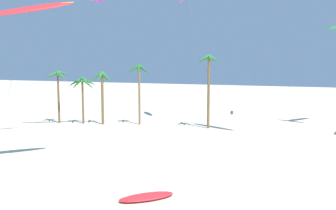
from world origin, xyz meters
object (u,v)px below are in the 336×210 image
palm_tree_1 (82,85)px  palm_tree_3 (139,74)px  grounded_kite_2 (147,197)px  palm_tree_0 (58,78)px  palm_tree_2 (102,82)px  flying_kite_6 (31,9)px  palm_tree_4 (209,68)px

palm_tree_1 → palm_tree_3: size_ratio=0.79×
palm_tree_1 → grounded_kite_2: bearing=-48.5°
palm_tree_1 → palm_tree_3: bearing=16.1°
palm_tree_0 → grounded_kite_2: bearing=-43.0°
palm_tree_0 → palm_tree_2: size_ratio=1.01×
palm_tree_2 → flying_kite_6: 24.25m
grounded_kite_2 → palm_tree_4: bearing=96.7°
palm_tree_0 → palm_tree_3: (12.30, 3.21, 0.65)m
flying_kite_6 → grounded_kite_2: flying_kite_6 is taller
palm_tree_2 → palm_tree_3: bearing=20.3°
palm_tree_2 → palm_tree_3: (5.24, 1.94, 1.25)m
palm_tree_0 → palm_tree_3: palm_tree_3 is taller
palm_tree_3 → grounded_kite_2: size_ratio=2.42×
palm_tree_1 → grounded_kite_2: 34.17m
palm_tree_3 → flying_kite_6: size_ratio=0.61×
palm_tree_2 → palm_tree_4: 16.20m
palm_tree_0 → palm_tree_3: bearing=14.6°
palm_tree_4 → grounded_kite_2: palm_tree_4 is taller
palm_tree_1 → palm_tree_4: bearing=9.0°
palm_tree_0 → grounded_kite_2: palm_tree_0 is taller
palm_tree_2 → flying_kite_6: (6.60, -22.06, 7.59)m
palm_tree_1 → grounded_kite_2: size_ratio=1.91×
palm_tree_3 → grounded_kite_2: bearing=-63.3°
flying_kite_6 → grounded_kite_2: 19.02m
palm_tree_4 → palm_tree_1: bearing=-171.0°
palm_tree_1 → flying_kite_6: (9.78, -21.59, 8.01)m
palm_tree_1 → palm_tree_2: 3.23m
palm_tree_1 → grounded_kite_2: (22.33, -25.21, -5.81)m
flying_kite_6 → grounded_kite_2: (12.55, -3.62, -13.83)m
palm_tree_2 → palm_tree_3: 5.73m
palm_tree_3 → flying_kite_6: (1.37, -24.01, 6.34)m
palm_tree_3 → palm_tree_4: palm_tree_4 is taller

